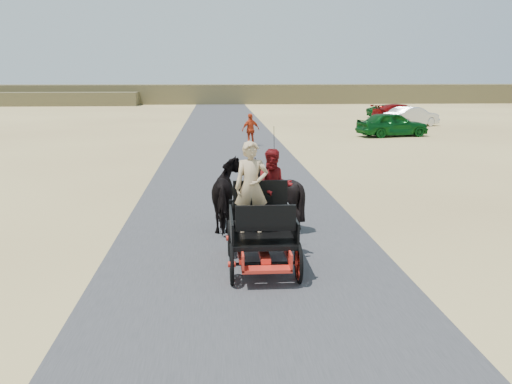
{
  "coord_description": "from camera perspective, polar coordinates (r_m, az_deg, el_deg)",
  "views": [
    {
      "loc": [
        -0.62,
        -12.88,
        3.8
      ],
      "look_at": [
        0.25,
        -0.45,
        1.2
      ],
      "focal_mm": 40.0,
      "sensor_mm": 36.0,
      "label": 1
    }
  ],
  "objects": [
    {
      "name": "horse_right",
      "position": [
        14.21,
        1.82,
        -0.21
      ],
      "size": [
        1.37,
        1.54,
        1.7
      ],
      "primitive_type": "imported",
      "rotation": [
        0.0,
        0.0,
        3.14
      ],
      "color": "black",
      "rests_on": "ground"
    },
    {
      "name": "car_a",
      "position": [
        36.15,
        13.47,
        6.61
      ],
      "size": [
        4.66,
        2.66,
        1.49
      ],
      "primitive_type": "imported",
      "rotation": [
        0.0,
        0.0,
        1.79
      ],
      "color": "#0C4C19",
      "rests_on": "ground"
    },
    {
      "name": "carriage",
      "position": [
        11.4,
        0.57,
        -5.78
      ],
      "size": [
        1.3,
        2.4,
        0.72
      ],
      "primitive_type": null,
      "color": "black",
      "rests_on": "ground"
    },
    {
      "name": "ridge_far",
      "position": [
        74.93,
        -3.61,
        9.76
      ],
      "size": [
        140.0,
        6.0,
        2.4
      ],
      "primitive_type": "cube",
      "color": "brown",
      "rests_on": "ground"
    },
    {
      "name": "pedestrian",
      "position": [
        30.47,
        -0.54,
        6.24
      ],
      "size": [
        1.09,
        0.77,
        1.73
      ],
      "primitive_type": "imported",
      "rotation": [
        0.0,
        0.0,
        3.53
      ],
      "color": "red",
      "rests_on": "ground"
    },
    {
      "name": "passenger_woman",
      "position": [
        11.72,
        1.81,
        0.5
      ],
      "size": [
        0.77,
        0.6,
        1.58
      ],
      "primitive_type": "imported",
      "color": "#660C0F",
      "rests_on": "carriage"
    },
    {
      "name": "ground",
      "position": [
        13.44,
        -1.21,
        -4.63
      ],
      "size": [
        140.0,
        140.0,
        0.0
      ],
      "primitive_type": "plane",
      "color": "tan"
    },
    {
      "name": "car_c",
      "position": [
        48.13,
        14.29,
        7.71
      ],
      "size": [
        5.06,
        2.92,
        1.38
      ],
      "primitive_type": "imported",
      "rotation": [
        0.0,
        0.0,
        1.79
      ],
      "color": "maroon",
      "rests_on": "ground"
    },
    {
      "name": "car_b",
      "position": [
        43.34,
        15.32,
        7.28
      ],
      "size": [
        4.55,
        3.43,
        1.44
      ],
      "primitive_type": "imported",
      "rotation": [
        0.0,
        0.0,
        2.07
      ],
      "color": "silver",
      "rests_on": "ground"
    },
    {
      "name": "road",
      "position": [
        13.44,
        -1.21,
        -4.61
      ],
      "size": [
        6.0,
        140.0,
        0.01
      ],
      "primitive_type": "cube",
      "color": "#38383A",
      "rests_on": "ground"
    },
    {
      "name": "driver_man",
      "position": [
        11.12,
        -0.47,
        0.48
      ],
      "size": [
        0.66,
        0.43,
        1.8
      ],
      "primitive_type": "imported",
      "color": "tan",
      "rests_on": "carriage"
    },
    {
      "name": "car_d",
      "position": [
        51.46,
        13.36,
        7.87
      ],
      "size": [
        4.19,
        2.0,
        1.15
      ],
      "primitive_type": "imported",
      "rotation": [
        0.0,
        0.0,
        1.59
      ],
      "color": "#0C4C19",
      "rests_on": "ground"
    },
    {
      "name": "horse_left",
      "position": [
        14.14,
        -2.62,
        -0.27
      ],
      "size": [
        0.91,
        2.01,
        1.7
      ],
      "primitive_type": "imported",
      "rotation": [
        0.0,
        0.0,
        3.14
      ],
      "color": "black",
      "rests_on": "ground"
    }
  ]
}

